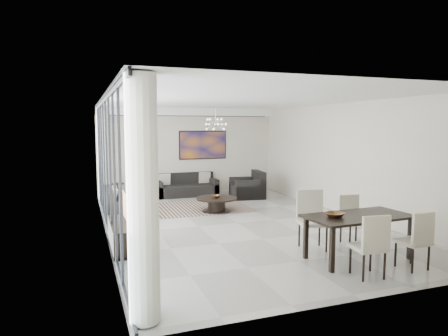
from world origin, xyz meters
name	(u,v)px	position (x,y,z in m)	size (l,w,h in m)	color
room_shell	(255,162)	(0.46, 0.00, 1.45)	(6.00, 9.00, 2.90)	#A8A39B
window_wall	(111,166)	(-2.86, 0.00, 1.47)	(0.37, 8.95, 2.90)	silver
soffit	(190,112)	(0.00, 4.30, 2.77)	(5.98, 0.40, 0.26)	white
painting	(203,145)	(0.50, 4.47, 1.65)	(1.68, 0.04, 0.98)	#BC671A
chandelier	(216,124)	(0.30, 2.50, 2.35)	(0.66, 0.66, 0.71)	silver
rug	(196,207)	(-0.43, 2.06, 0.01)	(2.80, 2.15, 0.01)	black
coffee_table	(217,204)	(-0.05, 1.37, 0.22)	(1.09, 1.09, 0.38)	black
bowl_coffee	(216,196)	(-0.08, 1.34, 0.42)	(0.23, 0.23, 0.07)	brown
sofa_main	(186,188)	(-0.21, 4.07, 0.25)	(2.03, 0.83, 0.74)	black
loveseat	(122,208)	(-2.55, 1.36, 0.26)	(0.87, 1.55, 0.77)	black
armchair	(248,189)	(1.59, 3.04, 0.29)	(1.07, 1.12, 0.85)	black
side_table	(118,188)	(-2.39, 4.15, 0.34)	(0.37, 0.37, 0.51)	black
tv_console	(122,235)	(-2.76, -1.07, 0.24)	(0.43, 1.55, 0.48)	black
television	(130,207)	(-2.60, -1.00, 0.76)	(0.98, 0.13, 0.56)	gray
dining_table	(359,220)	(1.02, -3.10, 0.69)	(1.89, 1.02, 0.77)	black
dining_chair_sw	(372,242)	(0.62, -3.92, 0.57)	(0.50, 0.50, 0.99)	beige
dining_chair_se	(418,237)	(1.54, -3.88, 0.55)	(0.46, 0.46, 0.95)	beige
dining_chair_nw	(311,215)	(0.60, -2.27, 0.63)	(0.61, 0.61, 1.10)	beige
dining_chair_ne	(351,216)	(1.52, -2.26, 0.54)	(0.48, 0.48, 0.94)	beige
bowl_dining	(335,215)	(0.54, -3.08, 0.81)	(0.31, 0.31, 0.08)	brown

